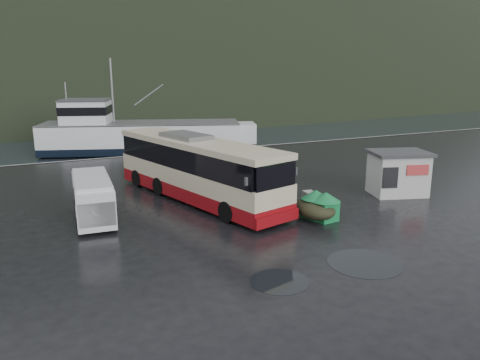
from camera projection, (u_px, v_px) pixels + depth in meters
name	position (u px, v px, depth m)	size (l,w,h in m)	color
ground	(236.00, 221.00, 24.02)	(160.00, 160.00, 0.00)	black
harbor_water	(60.00, 96.00, 120.91)	(300.00, 180.00, 0.02)	black
quay_edge	(144.00, 155.00, 41.63)	(160.00, 0.60, 1.50)	#999993
headland	(59.00, 81.00, 248.31)	(780.00, 540.00, 570.00)	black
coach_bus	(198.00, 199.00, 27.97)	(3.35, 13.59, 3.85)	beige
white_van	(94.00, 219.00, 24.34)	(1.89, 5.46, 2.28)	silver
waste_bin_left	(325.00, 220.00, 24.13)	(1.07, 1.07, 1.50)	#167C3E
waste_bin_right	(315.00, 218.00, 24.54)	(1.08, 1.08, 1.51)	#167C3E
dome_tent	(315.00, 218.00, 24.52)	(2.00, 2.79, 1.10)	#2B2D1B
ticket_kiosk	(396.00, 194.00, 29.04)	(3.45, 2.61, 2.70)	beige
jersey_barrier_a	(313.00, 208.00, 26.13)	(0.72, 1.43, 0.72)	#999993
jersey_barrier_b	(313.00, 209.00, 26.11)	(0.87, 1.75, 0.87)	#999993
fishing_trawler	(142.00, 139.00, 50.66)	(24.64, 5.41, 9.86)	silver
puddles	(336.00, 269.00, 18.33)	(6.58, 3.02, 0.01)	black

